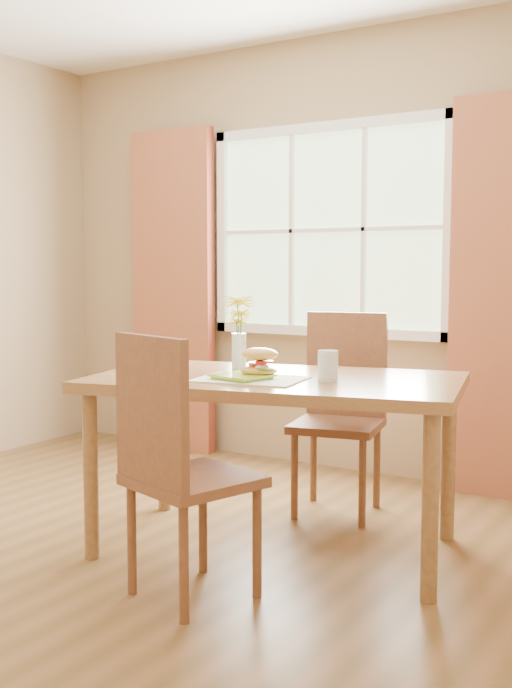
{
  "coord_description": "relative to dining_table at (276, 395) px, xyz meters",
  "views": [
    {
      "loc": [
        2.29,
        -2.64,
        1.27
      ],
      "look_at": [
        0.41,
        0.36,
        0.93
      ],
      "focal_mm": 42.0,
      "sensor_mm": 36.0,
      "label": 1
    }
  ],
  "objects": [
    {
      "name": "room",
      "position": [
        -0.49,
        -0.41,
        0.64
      ],
      "size": [
        4.24,
        3.84,
        2.74
      ],
      "color": "brown",
      "rests_on": "ground"
    },
    {
      "name": "window",
      "position": [
        -0.49,
        1.46,
        0.79
      ],
      "size": [
        1.62,
        0.06,
        1.32
      ],
      "color": "#B1D4A0",
      "rests_on": "room"
    },
    {
      "name": "curtain_left",
      "position": [
        -1.64,
        1.37,
        0.39
      ],
      "size": [
        0.65,
        0.08,
        2.2
      ],
      "primitive_type": "cube",
      "color": "maroon",
      "rests_on": "room"
    },
    {
      "name": "curtain_right",
      "position": [
        0.66,
        1.37,
        0.39
      ],
      "size": [
        0.65,
        0.08,
        2.2
      ],
      "primitive_type": "cube",
      "color": "maroon",
      "rests_on": "room"
    },
    {
      "name": "dining_table",
      "position": [
        0.0,
        0.0,
        0.0
      ],
      "size": [
        1.78,
        1.26,
        0.79
      ],
      "rotation": [
        0.0,
        0.0,
        0.23
      ],
      "color": "olive",
      "rests_on": "room"
    },
    {
      "name": "chair_near",
      "position": [
        -0.03,
        -0.7,
        -0.14
      ],
      "size": [
        0.53,
        0.53,
        1.03
      ],
      "rotation": [
        0.0,
        0.0,
        -0.3
      ],
      "color": "brown",
      "rests_on": "room"
    },
    {
      "name": "chair_far",
      "position": [
        -0.02,
        0.71,
        -0.14
      ],
      "size": [
        0.51,
        0.51,
        1.03
      ],
      "rotation": [
        0.0,
        0.0,
        0.21
      ],
      "color": "brown",
      "rests_on": "room"
    },
    {
      "name": "placemat",
      "position": [
        -0.04,
        -0.15,
        0.08
      ],
      "size": [
        0.5,
        0.4,
        0.01
      ],
      "primitive_type": "cube",
      "rotation": [
        0.0,
        0.0,
        0.17
      ],
      "color": "beige",
      "rests_on": "dining_table"
    },
    {
      "name": "plate",
      "position": [
        -0.07,
        -0.17,
        0.09
      ],
      "size": [
        0.25,
        0.25,
        0.01
      ],
      "primitive_type": "cube",
      "rotation": [
        0.0,
        0.0,
        -0.19
      ],
      "color": "#97C431",
      "rests_on": "placemat"
    },
    {
      "name": "croissant_sandwich",
      "position": [
        -0.02,
        -0.11,
        0.16
      ],
      "size": [
        0.2,
        0.17,
        0.12
      ],
      "rotation": [
        0.0,
        0.0,
        0.4
      ],
      "color": "#EAB24F",
      "rests_on": "plate"
    },
    {
      "name": "water_glass",
      "position": [
        0.26,
        -0.0,
        0.14
      ],
      "size": [
        0.09,
        0.09,
        0.13
      ],
      "color": "silver",
      "rests_on": "dining_table"
    },
    {
      "name": "flower_vase",
      "position": [
        -0.29,
        0.14,
        0.29
      ],
      "size": [
        0.14,
        0.14,
        0.35
      ],
      "color": "silver",
      "rests_on": "dining_table"
    }
  ]
}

